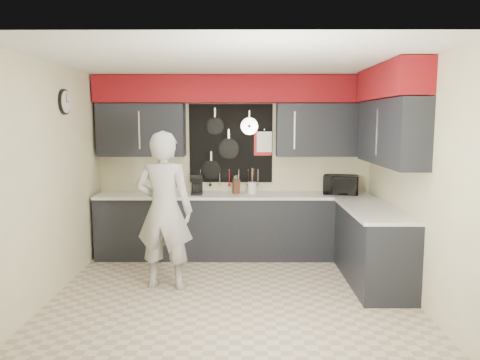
{
  "coord_description": "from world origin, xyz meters",
  "views": [
    {
      "loc": [
        0.11,
        -5.16,
        1.97
      ],
      "look_at": [
        0.09,
        0.5,
        1.24
      ],
      "focal_mm": 35.0,
      "sensor_mm": 36.0,
      "label": 1
    }
  ],
  "objects_px": {
    "knife_block": "(236,186)",
    "coffee_maker": "(197,184)",
    "microwave": "(341,185)",
    "person": "(164,210)",
    "utensil_crock": "(252,188)"
  },
  "relations": [
    {
      "from": "knife_block",
      "to": "coffee_maker",
      "type": "distance_m",
      "value": 0.57
    },
    {
      "from": "coffee_maker",
      "to": "person",
      "type": "xyz_separation_m",
      "value": [
        -0.26,
        -1.23,
        -0.15
      ]
    },
    {
      "from": "person",
      "to": "utensil_crock",
      "type": "bearing_deg",
      "value": -120.64
    },
    {
      "from": "microwave",
      "to": "knife_block",
      "type": "distance_m",
      "value": 1.49
    },
    {
      "from": "coffee_maker",
      "to": "utensil_crock",
      "type": "bearing_deg",
      "value": 1.51
    },
    {
      "from": "microwave",
      "to": "person",
      "type": "height_order",
      "value": "person"
    },
    {
      "from": "knife_block",
      "to": "person",
      "type": "relative_size",
      "value": 0.11
    },
    {
      "from": "microwave",
      "to": "utensil_crock",
      "type": "relative_size",
      "value": 2.91
    },
    {
      "from": "utensil_crock",
      "to": "coffee_maker",
      "type": "height_order",
      "value": "coffee_maker"
    },
    {
      "from": "knife_block",
      "to": "coffee_maker",
      "type": "relative_size",
      "value": 0.71
    },
    {
      "from": "microwave",
      "to": "knife_block",
      "type": "relative_size",
      "value": 2.34
    },
    {
      "from": "utensil_crock",
      "to": "person",
      "type": "distance_m",
      "value": 1.67
    },
    {
      "from": "microwave",
      "to": "knife_block",
      "type": "bearing_deg",
      "value": -168.79
    },
    {
      "from": "utensil_crock",
      "to": "coffee_maker",
      "type": "relative_size",
      "value": 0.57
    },
    {
      "from": "microwave",
      "to": "coffee_maker",
      "type": "bearing_deg",
      "value": -166.27
    }
  ]
}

